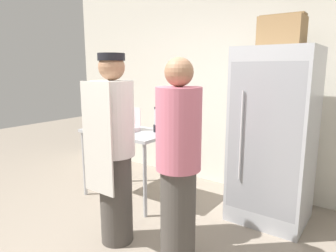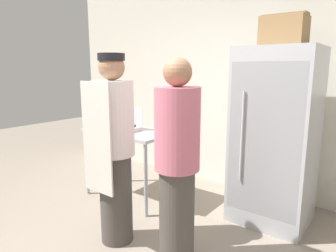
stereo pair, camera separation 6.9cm
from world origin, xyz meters
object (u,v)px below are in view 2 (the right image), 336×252
object	(u,v)px
refrigerator	(275,137)
donut_box	(128,127)
cardboard_storage_box	(284,31)
person_customer	(177,164)
blender_pitcher	(160,121)
binder_stack	(117,120)
person_baker	(114,148)

from	to	relation	value
refrigerator	donut_box	bearing A→B (deg)	-161.74
cardboard_storage_box	person_customer	xyz separation A→B (m)	(-0.39, -1.30, -1.13)
person_customer	blender_pitcher	bearing A→B (deg)	135.27
blender_pitcher	binder_stack	world-z (taller)	blender_pitcher
binder_stack	person_customer	xyz separation A→B (m)	(1.60, -0.85, -0.09)
donut_box	person_customer	distance (m)	1.43
donut_box	person_baker	xyz separation A→B (m)	(0.58, -0.78, -0.01)
blender_pitcher	donut_box	bearing A→B (deg)	-150.94
blender_pitcher	person_customer	xyz separation A→B (m)	(0.90, -0.89, -0.14)
blender_pitcher	cardboard_storage_box	size ratio (longest dim) A/B	0.71
donut_box	person_baker	world-z (taller)	person_baker
person_baker	cardboard_storage_box	bearing A→B (deg)	52.62
blender_pitcher	person_customer	bearing A→B (deg)	-44.73
binder_stack	cardboard_storage_box	world-z (taller)	cardboard_storage_box
refrigerator	binder_stack	distance (m)	2.02
blender_pitcher	person_baker	xyz separation A→B (m)	(0.24, -0.97, -0.10)
cardboard_storage_box	donut_box	bearing A→B (deg)	-159.92
refrigerator	cardboard_storage_box	world-z (taller)	cardboard_storage_box
donut_box	blender_pitcher	bearing A→B (deg)	29.06
blender_pitcher	person_baker	size ratio (longest dim) A/B	0.17
binder_stack	person_baker	size ratio (longest dim) A/B	0.16
refrigerator	binder_stack	bearing A→B (deg)	-168.74
binder_stack	person_customer	distance (m)	1.81
person_baker	person_customer	world-z (taller)	person_baker
person_baker	person_customer	xyz separation A→B (m)	(0.66, 0.08, -0.04)
cardboard_storage_box	refrigerator	bearing A→B (deg)	-89.47
donut_box	person_customer	size ratio (longest dim) A/B	0.16
donut_box	person_customer	xyz separation A→B (m)	(1.25, -0.70, -0.05)
refrigerator	blender_pitcher	size ratio (longest dim) A/B	6.14
refrigerator	cardboard_storage_box	size ratio (longest dim) A/B	4.34
donut_box	blender_pitcher	world-z (taller)	blender_pitcher
refrigerator	person_baker	size ratio (longest dim) A/B	1.05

